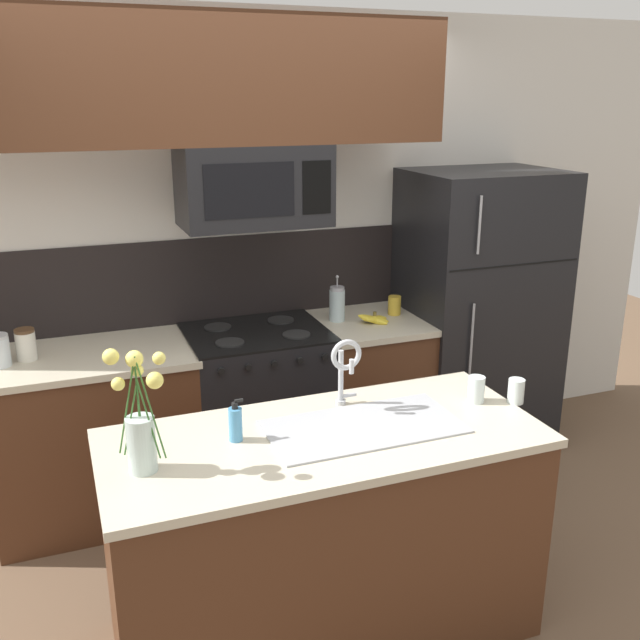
{
  "coord_description": "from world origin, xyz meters",
  "views": [
    {
      "loc": [
        -0.98,
        -2.65,
        2.16
      ],
      "look_at": [
        0.13,
        0.27,
        1.16
      ],
      "focal_mm": 40.0,
      "sensor_mm": 36.0,
      "label": 1
    }
  ],
  "objects_px": {
    "microwave": "(253,185)",
    "flower_vase": "(140,428)",
    "dish_soap_bottle": "(235,424)",
    "stove_range": "(259,409)",
    "refrigerator": "(475,313)",
    "coffee_tin": "(394,305)",
    "french_press": "(337,304)",
    "storage_jar_medium": "(26,344)",
    "drinking_glass": "(476,389)",
    "spare_glass": "(516,391)",
    "sink_faucet": "(345,363)",
    "banana_bunch": "(375,319)"
  },
  "relations": [
    {
      "from": "storage_jar_medium",
      "to": "drinking_glass",
      "type": "distance_m",
      "value": 2.15
    },
    {
      "from": "french_press",
      "to": "flower_vase",
      "type": "xyz_separation_m",
      "value": [
        -1.27,
        -1.34,
        0.06
      ]
    },
    {
      "from": "french_press",
      "to": "microwave",
      "type": "bearing_deg",
      "value": -170.73
    },
    {
      "from": "french_press",
      "to": "dish_soap_bottle",
      "type": "xyz_separation_m",
      "value": [
        -0.91,
        -1.24,
        -0.03
      ]
    },
    {
      "from": "refrigerator",
      "to": "stove_range",
      "type": "bearing_deg",
      "value": -179.18
    },
    {
      "from": "drinking_glass",
      "to": "spare_glass",
      "type": "height_order",
      "value": "drinking_glass"
    },
    {
      "from": "dish_soap_bottle",
      "to": "drinking_glass",
      "type": "bearing_deg",
      "value": -1.03
    },
    {
      "from": "french_press",
      "to": "spare_glass",
      "type": "relative_size",
      "value": 2.55
    },
    {
      "from": "microwave",
      "to": "flower_vase",
      "type": "xyz_separation_m",
      "value": [
        -0.77,
        -1.26,
        -0.64
      ]
    },
    {
      "from": "french_press",
      "to": "flower_vase",
      "type": "distance_m",
      "value": 1.85
    },
    {
      "from": "sink_faucet",
      "to": "flower_vase",
      "type": "bearing_deg",
      "value": -165.15
    },
    {
      "from": "microwave",
      "to": "storage_jar_medium",
      "type": "bearing_deg",
      "value": 178.19
    },
    {
      "from": "sink_faucet",
      "to": "flower_vase",
      "type": "distance_m",
      "value": 0.88
    },
    {
      "from": "coffee_tin",
      "to": "flower_vase",
      "type": "relative_size",
      "value": 0.24
    },
    {
      "from": "refrigerator",
      "to": "banana_bunch",
      "type": "height_order",
      "value": "refrigerator"
    },
    {
      "from": "drinking_glass",
      "to": "banana_bunch",
      "type": "bearing_deg",
      "value": 86.91
    },
    {
      "from": "microwave",
      "to": "drinking_glass",
      "type": "distance_m",
      "value": 1.52
    },
    {
      "from": "banana_bunch",
      "to": "stove_range",
      "type": "bearing_deg",
      "value": 174.96
    },
    {
      "from": "storage_jar_medium",
      "to": "drinking_glass",
      "type": "relative_size",
      "value": 1.4
    },
    {
      "from": "coffee_tin",
      "to": "flower_vase",
      "type": "xyz_separation_m",
      "value": [
        -1.63,
        -1.33,
        0.11
      ]
    },
    {
      "from": "stove_range",
      "to": "microwave",
      "type": "distance_m",
      "value": 1.25
    },
    {
      "from": "spare_glass",
      "to": "drinking_glass",
      "type": "bearing_deg",
      "value": 156.29
    },
    {
      "from": "dish_soap_bottle",
      "to": "flower_vase",
      "type": "height_order",
      "value": "flower_vase"
    },
    {
      "from": "refrigerator",
      "to": "flower_vase",
      "type": "distance_m",
      "value": 2.54
    },
    {
      "from": "spare_glass",
      "to": "refrigerator",
      "type": "bearing_deg",
      "value": 63.96
    },
    {
      "from": "microwave",
      "to": "flower_vase",
      "type": "distance_m",
      "value": 1.61
    },
    {
      "from": "sink_faucet",
      "to": "drinking_glass",
      "type": "height_order",
      "value": "sink_faucet"
    },
    {
      "from": "sink_faucet",
      "to": "refrigerator",
      "type": "bearing_deg",
      "value": 39.19
    },
    {
      "from": "drinking_glass",
      "to": "spare_glass",
      "type": "xyz_separation_m",
      "value": [
        0.15,
        -0.07,
        -0.0
      ]
    },
    {
      "from": "refrigerator",
      "to": "sink_faucet",
      "type": "xyz_separation_m",
      "value": [
        -1.32,
        -1.08,
        0.24
      ]
    },
    {
      "from": "french_press",
      "to": "refrigerator",
      "type": "bearing_deg",
      "value": -2.55
    },
    {
      "from": "microwave",
      "to": "storage_jar_medium",
      "type": "relative_size",
      "value": 4.72
    },
    {
      "from": "flower_vase",
      "to": "sink_faucet",
      "type": "bearing_deg",
      "value": 14.85
    },
    {
      "from": "banana_bunch",
      "to": "flower_vase",
      "type": "distance_m",
      "value": 1.9
    },
    {
      "from": "storage_jar_medium",
      "to": "french_press",
      "type": "xyz_separation_m",
      "value": [
        1.66,
        0.04,
        0.02
      ]
    },
    {
      "from": "microwave",
      "to": "coffee_tin",
      "type": "height_order",
      "value": "microwave"
    },
    {
      "from": "spare_glass",
      "to": "microwave",
      "type": "bearing_deg",
      "value": 121.82
    },
    {
      "from": "banana_bunch",
      "to": "french_press",
      "type": "distance_m",
      "value": 0.23
    },
    {
      "from": "stove_range",
      "to": "coffee_tin",
      "type": "height_order",
      "value": "coffee_tin"
    },
    {
      "from": "sink_faucet",
      "to": "dish_soap_bottle",
      "type": "xyz_separation_m",
      "value": [
        -0.49,
        -0.12,
        -0.13
      ]
    },
    {
      "from": "storage_jar_medium",
      "to": "drinking_glass",
      "type": "xyz_separation_m",
      "value": [
        1.78,
        -1.21,
        -0.02
      ]
    },
    {
      "from": "storage_jar_medium",
      "to": "banana_bunch",
      "type": "distance_m",
      "value": 1.84
    },
    {
      "from": "refrigerator",
      "to": "coffee_tin",
      "type": "bearing_deg",
      "value": 176.81
    },
    {
      "from": "storage_jar_medium",
      "to": "flower_vase",
      "type": "xyz_separation_m",
      "value": [
        0.39,
        -1.3,
        0.08
      ]
    },
    {
      "from": "stove_range",
      "to": "dish_soap_bottle",
      "type": "relative_size",
      "value": 5.64
    },
    {
      "from": "stove_range",
      "to": "sink_faucet",
      "type": "relative_size",
      "value": 3.04
    },
    {
      "from": "dish_soap_bottle",
      "to": "microwave",
      "type": "bearing_deg",
      "value": 70.13
    },
    {
      "from": "microwave",
      "to": "drinking_glass",
      "type": "height_order",
      "value": "microwave"
    },
    {
      "from": "stove_range",
      "to": "drinking_glass",
      "type": "bearing_deg",
      "value": -62.67
    },
    {
      "from": "coffee_tin",
      "to": "spare_glass",
      "type": "xyz_separation_m",
      "value": [
        -0.09,
        -1.31,
        -0.0
      ]
    }
  ]
}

